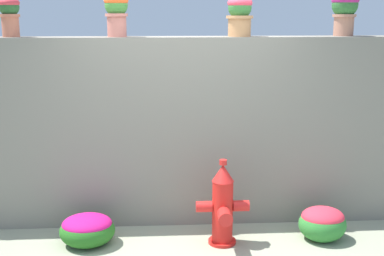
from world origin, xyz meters
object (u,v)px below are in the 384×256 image
(fire_hydrant, at_px, (223,207))
(flower_bush_left, at_px, (87,229))
(potted_plant_3, at_px, (240,13))
(potted_plant_1, at_px, (9,12))
(potted_plant_2, at_px, (116,10))
(flower_bush_right, at_px, (322,222))
(potted_plant_4, at_px, (345,8))

(fire_hydrant, bearing_deg, flower_bush_left, 177.20)
(potted_plant_3, bearing_deg, fire_hydrant, -109.96)
(potted_plant_3, bearing_deg, potted_plant_1, 179.16)
(fire_hydrant, bearing_deg, potted_plant_2, 149.44)
(potted_plant_2, distance_m, flower_bush_right, 3.02)
(fire_hydrant, distance_m, flower_bush_left, 1.38)
(potted_plant_4, xyz_separation_m, fire_hydrant, (-1.35, -0.67, -1.93))
(potted_plant_3, distance_m, flower_bush_left, 2.70)
(potted_plant_1, xyz_separation_m, flower_bush_right, (3.16, -0.62, -2.10))
(potted_plant_1, distance_m, potted_plant_2, 1.08)
(potted_plant_2, height_order, potted_plant_3, potted_plant_2)
(flower_bush_right, bearing_deg, potted_plant_4, 63.53)
(potted_plant_1, bearing_deg, potted_plant_2, -2.30)
(fire_hydrant, bearing_deg, potted_plant_4, 26.44)
(potted_plant_1, relative_size, fire_hydrant, 0.46)
(potted_plant_1, distance_m, flower_bush_left, 2.33)
(potted_plant_2, relative_size, potted_plant_3, 1.04)
(flower_bush_right, bearing_deg, flower_bush_left, 179.34)
(potted_plant_2, height_order, potted_plant_4, potted_plant_4)
(flower_bush_left, relative_size, flower_bush_right, 1.14)
(potted_plant_2, xyz_separation_m, potted_plant_4, (2.39, 0.06, 0.02))
(flower_bush_left, bearing_deg, flower_bush_right, -0.66)
(potted_plant_2, bearing_deg, potted_plant_1, 177.70)
(potted_plant_2, distance_m, potted_plant_3, 1.27)
(potted_plant_3, relative_size, flower_bush_left, 0.76)
(potted_plant_1, relative_size, flower_bush_left, 0.73)
(potted_plant_1, height_order, flower_bush_right, potted_plant_1)
(potted_plant_3, xyz_separation_m, flower_bush_left, (-1.58, -0.56, -2.11))
(potted_plant_2, relative_size, fire_hydrant, 0.50)
(potted_plant_1, height_order, fire_hydrant, potted_plant_1)
(potted_plant_1, xyz_separation_m, potted_plant_4, (3.48, 0.01, 0.04))
(potted_plant_3, xyz_separation_m, fire_hydrant, (-0.23, -0.62, -1.88))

